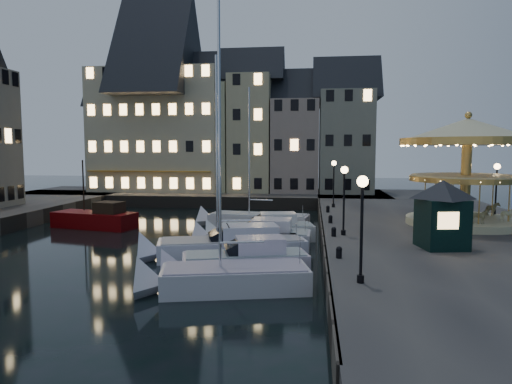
# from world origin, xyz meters

# --- Properties ---
(ground) EXTENTS (160.00, 160.00, 0.00)m
(ground) POSITION_xyz_m (0.00, 0.00, 0.00)
(ground) COLOR black
(ground) RESTS_ON ground
(quay_east) EXTENTS (16.00, 56.00, 1.30)m
(quay_east) POSITION_xyz_m (14.00, 6.00, 0.65)
(quay_east) COLOR #474442
(quay_east) RESTS_ON ground
(quay_north) EXTENTS (44.00, 12.00, 1.30)m
(quay_north) POSITION_xyz_m (-8.00, 28.00, 0.65)
(quay_north) COLOR #474442
(quay_north) RESTS_ON ground
(quaywall_e) EXTENTS (0.15, 44.00, 1.30)m
(quaywall_e) POSITION_xyz_m (6.00, 6.00, 0.65)
(quaywall_e) COLOR #47423A
(quaywall_e) RESTS_ON ground
(quaywall_n) EXTENTS (48.00, 0.15, 1.30)m
(quaywall_n) POSITION_xyz_m (-6.00, 22.00, 0.65)
(quaywall_n) COLOR #47423A
(quaywall_n) RESTS_ON ground
(streetlamp_a) EXTENTS (0.44, 0.44, 4.17)m
(streetlamp_a) POSITION_xyz_m (7.20, -9.00, 4.02)
(streetlamp_a) COLOR black
(streetlamp_a) RESTS_ON quay_east
(streetlamp_b) EXTENTS (0.44, 0.44, 4.17)m
(streetlamp_b) POSITION_xyz_m (7.20, 1.00, 4.02)
(streetlamp_b) COLOR black
(streetlamp_b) RESTS_ON quay_east
(streetlamp_c) EXTENTS (0.44, 0.44, 4.17)m
(streetlamp_c) POSITION_xyz_m (7.20, 14.50, 4.02)
(streetlamp_c) COLOR black
(streetlamp_c) RESTS_ON quay_east
(streetlamp_d) EXTENTS (0.44, 0.44, 4.17)m
(streetlamp_d) POSITION_xyz_m (18.50, 8.00, 4.02)
(streetlamp_d) COLOR black
(streetlamp_d) RESTS_ON quay_east
(bollard_a) EXTENTS (0.30, 0.30, 0.57)m
(bollard_a) POSITION_xyz_m (6.60, -5.00, 1.60)
(bollard_a) COLOR black
(bollard_a) RESTS_ON quay_east
(bollard_b) EXTENTS (0.30, 0.30, 0.57)m
(bollard_b) POSITION_xyz_m (6.60, 0.50, 1.60)
(bollard_b) COLOR black
(bollard_b) RESTS_ON quay_east
(bollard_c) EXTENTS (0.30, 0.30, 0.57)m
(bollard_c) POSITION_xyz_m (6.60, 5.50, 1.60)
(bollard_c) COLOR black
(bollard_c) RESTS_ON quay_east
(bollard_d) EXTENTS (0.30, 0.30, 0.57)m
(bollard_d) POSITION_xyz_m (6.60, 11.00, 1.60)
(bollard_d) COLOR black
(bollard_d) RESTS_ON quay_east
(townhouse_na) EXTENTS (5.50, 8.00, 12.80)m
(townhouse_na) POSITION_xyz_m (-19.50, 30.00, 7.78)
(townhouse_na) COLOR gray
(townhouse_na) RESTS_ON quay_north
(townhouse_nb) EXTENTS (6.16, 8.00, 13.80)m
(townhouse_nb) POSITION_xyz_m (-14.05, 30.00, 8.28)
(townhouse_nb) COLOR tan
(townhouse_nb) RESTS_ON quay_north
(townhouse_nc) EXTENTS (6.82, 8.00, 14.80)m
(townhouse_nc) POSITION_xyz_m (-8.00, 30.00, 8.78)
(townhouse_nc) COLOR tan
(townhouse_nc) RESTS_ON quay_north
(townhouse_nd) EXTENTS (5.50, 8.00, 15.80)m
(townhouse_nd) POSITION_xyz_m (-2.25, 30.00, 9.28)
(townhouse_nd) COLOR tan
(townhouse_nd) RESTS_ON quay_north
(townhouse_ne) EXTENTS (6.16, 8.00, 12.80)m
(townhouse_ne) POSITION_xyz_m (3.20, 30.00, 7.78)
(townhouse_ne) COLOR gray
(townhouse_ne) RESTS_ON quay_north
(townhouse_nf) EXTENTS (6.82, 8.00, 13.80)m
(townhouse_nf) POSITION_xyz_m (9.25, 30.00, 8.28)
(townhouse_nf) COLOR gray
(townhouse_nf) RESTS_ON quay_north
(hotel_corner) EXTENTS (17.60, 9.00, 16.80)m
(hotel_corner) POSITION_xyz_m (-14.00, 30.00, 9.78)
(hotel_corner) COLOR #C1B691
(hotel_corner) RESTS_ON quay_north
(motorboat_a) EXTENTS (7.82, 4.15, 12.97)m
(motorboat_a) POSITION_xyz_m (1.27, -6.68, 0.54)
(motorboat_a) COLOR silver
(motorboat_a) RESTS_ON ground
(motorboat_b) EXTENTS (7.49, 3.94, 2.15)m
(motorboat_b) POSITION_xyz_m (1.51, -3.97, 0.64)
(motorboat_b) COLOR silver
(motorboat_b) RESTS_ON ground
(motorboat_c) EXTENTS (9.78, 4.99, 13.04)m
(motorboat_c) POSITION_xyz_m (0.20, -0.33, 0.68)
(motorboat_c) COLOR silver
(motorboat_c) RESTS_ON ground
(motorboat_d) EXTENTS (7.65, 2.65, 2.15)m
(motorboat_d) POSITION_xyz_m (1.49, 2.68, 0.64)
(motorboat_d) COLOR silver
(motorboat_d) RESTS_ON ground
(motorboat_e) EXTENTS (7.74, 3.47, 2.15)m
(motorboat_e) POSITION_xyz_m (1.72, 5.31, 0.64)
(motorboat_e) COLOR silver
(motorboat_e) RESTS_ON ground
(motorboat_f) EXTENTS (9.34, 3.70, 12.35)m
(motorboat_f) POSITION_xyz_m (0.33, 10.62, 0.53)
(motorboat_f) COLOR silver
(motorboat_f) RESTS_ON ground
(red_fishing_boat) EXTENTS (7.34, 3.86, 5.79)m
(red_fishing_boat) POSITION_xyz_m (-12.43, 8.71, 0.69)
(red_fishing_boat) COLOR #580205
(red_fishing_boat) RESTS_ON ground
(carousel) EXTENTS (8.81, 8.81, 7.71)m
(carousel) POSITION_xyz_m (15.72, 5.91, 6.38)
(carousel) COLOR beige
(carousel) RESTS_ON quay_east
(ticket_kiosk) EXTENTS (3.46, 3.46, 4.06)m
(ticket_kiosk) POSITION_xyz_m (12.07, -2.05, 3.71)
(ticket_kiosk) COLOR black
(ticket_kiosk) RESTS_ON quay_east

